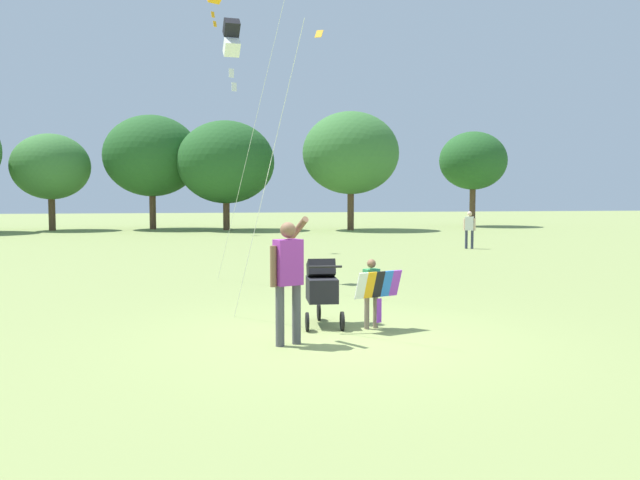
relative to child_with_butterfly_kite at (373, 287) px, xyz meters
The scene contains 7 objects.
ground_plane 1.01m from the child_with_butterfly_kite, 140.55° to the right, with size 120.00×120.00×0.00m, color #849351.
treeline_distant 28.07m from the child_with_butterfly_kite, 102.15° to the left, with size 36.40×7.52×6.51m.
child_with_butterfly_kite is the anchor object (origin of this frame).
person_adult_flyer 1.63m from the child_with_butterfly_kite, 149.59° to the right, with size 0.54×0.62×1.72m.
stroller 0.80m from the child_with_butterfly_kite, 151.06° to the left, with size 0.58×1.10×1.03m.
kite_adult_black 4.52m from the child_with_butterfly_kite, 146.47° to the left, with size 1.03×2.16×4.81m.
person_sitting_far 14.87m from the child_with_butterfly_kite, 61.74° to the left, with size 0.39×0.30×1.37m.
Camera 1 is at (-1.82, -8.82, 2.02)m, focal length 36.51 mm.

